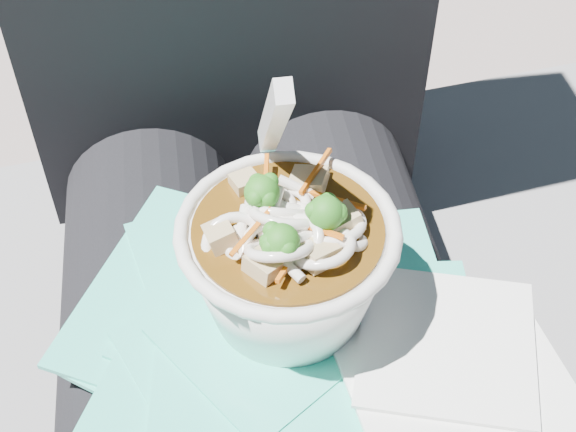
{
  "coord_description": "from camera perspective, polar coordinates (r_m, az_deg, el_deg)",
  "views": [
    {
      "loc": [
        -0.04,
        -0.31,
        1.07
      ],
      "look_at": [
        0.01,
        0.01,
        0.73
      ],
      "focal_mm": 50.0,
      "sensor_mm": 36.0,
      "label": 1
    }
  ],
  "objects": [
    {
      "name": "plastic_bag",
      "position": [
        0.53,
        -2.07,
        -8.42
      ],
      "size": [
        0.29,
        0.31,
        0.02
      ],
      "color": "#31CFB3",
      "rests_on": "lap"
    },
    {
      "name": "udon_bowl",
      "position": [
        0.5,
        -0.01,
        -2.86
      ],
      "size": [
        0.15,
        0.16,
        0.19
      ],
      "color": "white",
      "rests_on": "plastic_bag"
    },
    {
      "name": "lap",
      "position": [
        0.61,
        -1.15,
        -12.65
      ],
      "size": [
        0.31,
        0.48,
        0.15
      ],
      "color": "black",
      "rests_on": "stone_ledge"
    },
    {
      "name": "stone_ledge",
      "position": [
        0.95,
        -2.16,
        -14.6
      ],
      "size": [
        1.05,
        0.62,
        0.47
      ],
      "primitive_type": "cube",
      "rotation": [
        0.0,
        0.0,
        0.13
      ],
      "color": "slate",
      "rests_on": "ground"
    },
    {
      "name": "napkins",
      "position": [
        0.51,
        12.08,
        -11.19
      ],
      "size": [
        0.15,
        0.18,
        0.01
      ],
      "color": "white",
      "rests_on": "plastic_bag"
    },
    {
      "name": "person_body",
      "position": [
        0.64,
        -2.32,
        -4.72
      ],
      "size": [
        0.34,
        0.94,
        1.02
      ],
      "color": "black",
      "rests_on": "ground"
    }
  ]
}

